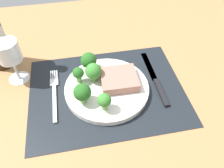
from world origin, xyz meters
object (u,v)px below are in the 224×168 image
Objects in this scene: fork at (54,93)px; knife at (156,81)px; steak at (119,79)px; plate at (107,88)px; wine_glass at (9,54)px.

knife is (29.73, -0.89, 0.05)cm from fork.
steak is 11.57cm from knife.
wine_glass reaches higher than plate.
wine_glass is (-25.14, 9.89, 8.53)cm from plate.
plate is at bearing -166.31° from steak.
knife is at bearing -1.86° from steak.
steak is at bearing 178.45° from knife.
steak is 0.53× the size of fork.
plate is 14.87cm from fork.
wine_glass reaches higher than fork.
plate is 14.97cm from knife.
plate is at bearing -21.47° from wine_glass.
steak reaches higher than fork.
steak is at bearing -17.33° from wine_glass.
steak is at bearing 13.69° from plate.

